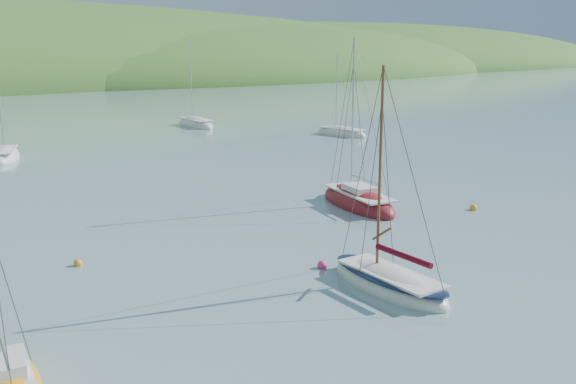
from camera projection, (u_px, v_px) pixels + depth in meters
ground at (441, 283)px, 26.34m from camera, size 700.00×700.00×0.00m
daysailer_white at (389, 283)px, 25.76m from camera, size 2.65×6.27×9.43m
sloop_red at (358, 203)px, 38.85m from camera, size 4.24×7.73×10.85m
distant_sloop_a at (4, 157)px, 55.09m from camera, size 4.74×7.25×9.77m
distant_sloop_b at (196, 125)px, 77.28m from camera, size 3.41×7.88×10.92m
distant_sloop_d at (341, 134)px, 69.56m from camera, size 3.12×6.78×9.34m
mooring_buoys at (343, 238)px, 31.98m from camera, size 22.48×7.31×0.45m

